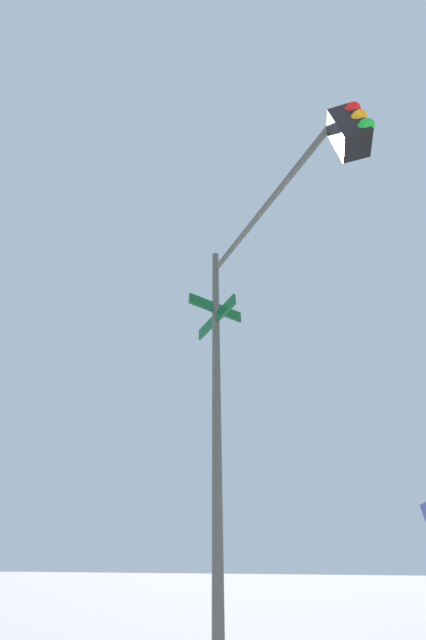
% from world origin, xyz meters
% --- Properties ---
extents(traffic_signal_near, '(2.59, 2.72, 6.22)m').
position_xyz_m(traffic_signal_near, '(-6.15, -6.43, 4.41)').
color(traffic_signal_near, '#474C47').
rests_on(traffic_signal_near, ground_plane).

